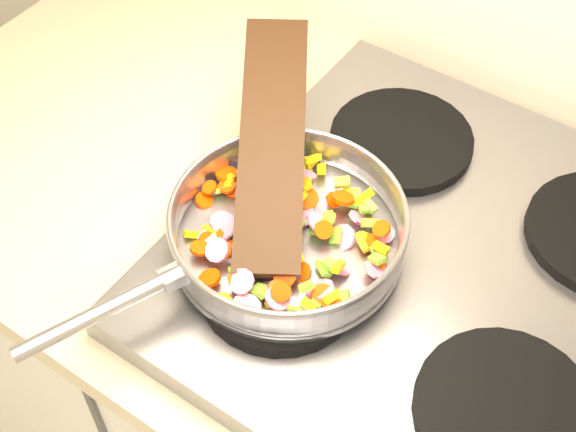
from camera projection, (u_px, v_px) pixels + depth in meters
The scene contains 7 objects.
cooktop at pixel (443, 272), 0.96m from camera, with size 0.60×0.60×0.04m, color #939399.
grate_fl at pixel (280, 282), 0.91m from camera, with size 0.19×0.19×0.02m, color black.
grate_fr at pixel (506, 411), 0.81m from camera, with size 0.19×0.19×0.02m, color black.
grate_bl at pixel (401, 140), 1.06m from camera, with size 0.19×0.19×0.02m, color black.
saute_pan at pixel (286, 227), 0.92m from camera, with size 0.31×0.46×0.06m.
vegetable_heap at pixel (283, 232), 0.93m from camera, with size 0.26×0.25×0.05m.
wooden_spatula at pixel (272, 141), 0.95m from camera, with size 0.34×0.08×0.02m, color black.
Camera 1 is at (-0.53, 1.10, 1.70)m, focal length 50.00 mm.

